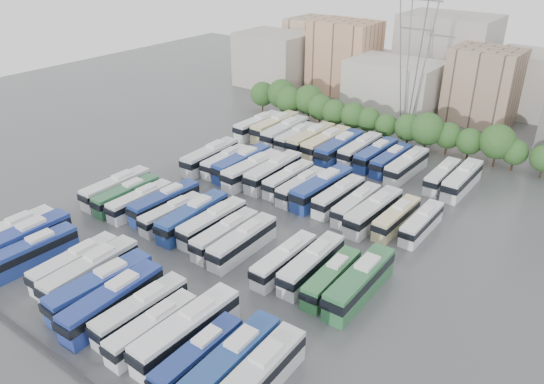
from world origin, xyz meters
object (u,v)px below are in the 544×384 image
Objects in this scene: bus_r2_s11 at (374,211)px; bus_r2_s3 at (242,163)px; bus_r2_s13 at (422,223)px; bus_r1_s12 at (332,278)px; bus_r1_s7 at (225,234)px; bus_r3_s1 at (275,126)px; bus_r2_s10 at (356,204)px; bus_r3_s8 at (376,154)px; bus_r1_s2 at (140,201)px; bus_r0_s5 at (91,272)px; bus_r3_s4 at (311,139)px; bus_r1_s1 at (127,195)px; bus_r2_s8 at (322,188)px; bus_r2_s9 at (339,196)px; bus_r3_s7 at (360,149)px; bus_r3_s13 at (462,179)px; bus_r2_s5 at (273,172)px; electricity_pylon at (415,42)px; bus_r1_s3 at (165,202)px; bus_r3_s0 at (258,125)px; bus_r3_s9 at (391,160)px; bus_r1_s6 at (213,223)px; bus_r3_s12 at (442,176)px; bus_r3_s5 at (326,143)px; bus_r3_s10 at (407,166)px; bus_r0_s12 at (232,362)px; bus_r1_s13 at (360,282)px; bus_r1_s10 at (284,260)px; bus_r1_s0 at (116,188)px; bus_r1_s11 at (312,264)px; bus_r1_s8 at (243,241)px; bus_r2_s12 at (397,218)px; bus_r3_s2 at (285,132)px; bus_r0_s10 at (187,330)px; bus_r0_s2 at (31,253)px; bus_r0_s4 at (75,264)px; bus_r0_s9 at (152,328)px; bus_r3_s3 at (296,137)px; bus_r2_s4 at (253,170)px; bus_r0_s1 at (22,241)px; bus_r0_s6 at (101,287)px; bus_r0_s7 at (113,301)px.

bus_r2_s3 is at bearing 178.50° from bus_r2_s11.
bus_r1_s12 is at bearing -100.25° from bus_r2_s13.
bus_r1_s7 is 0.88× the size of bus_r3_s1.
bus_r3_s8 is (-6.60, 19.01, 0.12)m from bus_r2_s10.
bus_r2_s3 reaches higher than bus_r1_s2.
bus_r3_s4 is (-3.29, 52.76, 0.04)m from bus_r0_s5.
bus_r1_s1 is 30.54m from bus_r2_s8.
bus_r3_s7 reaches higher than bus_r2_s9.
bus_r2_s5 is at bearing -148.32° from bus_r3_s13.
electricity_pylon is 59.36m from bus_r1_s3.
bus_r3_s0 is at bearing 104.96° from bus_r0_s5.
bus_r3_s9 is at bearing 62.55° from bus_r1_s3.
bus_r1_s6 is 1.07× the size of bus_r3_s12.
bus_r1_s1 is at bearing -83.45° from bus_r3_s0.
bus_r3_s5 is 16.59m from bus_r3_s10.
bus_r2_s5 reaches higher than bus_r0_s12.
bus_r0_s5 is 32.08m from bus_r1_s13.
bus_r1_s10 is 0.84× the size of bus_r3_s5.
bus_r1_s10 is 18.44m from bus_r2_s10.
bus_r1_s11 is at bearing 1.39° from bus_r1_s0.
bus_r1_s12 is at bearing -55.58° from bus_r3_s5.
bus_r2_s3 is (-29.96, 18.96, 0.30)m from bus_r1_s12.
bus_r1_s8 is 6.81m from bus_r1_s10.
bus_r2_s10 is at bearing -27.24° from bus_r3_s0.
bus_r2_s11 is at bearing -165.79° from bus_r2_s12.
bus_r3_s4 is (6.28, -0.14, -0.02)m from bus_r3_s2.
bus_r0_s10 is at bearing -82.63° from electricity_pylon.
bus_r0_s2 is at bearing -123.62° from bus_r1_s6.
bus_r0_s4 is 1.03× the size of bus_r1_s1.
bus_r3_s1 is at bearing 179.44° from bus_r3_s9.
bus_r3_s3 reaches higher than bus_r0_s9.
electricity_pylon is 32.28m from bus_r3_s1.
bus_r0_s5 is 0.99× the size of bus_r3_s1.
bus_r3_s3 is at bearing -2.02° from bus_r3_s0.
bus_r0_s10 reaches higher than bus_r2_s12.
bus_r1_s3 is at bearing 7.51° from bus_r1_s0.
bus_r2_s11 is (29.91, 18.18, 0.21)m from bus_r1_s2.
bus_r3_s1 is at bearing 150.75° from bus_r2_s11.
bus_r3_s13 is (13.01, -0.63, 0.14)m from bus_r3_s9.
bus_r2_s4 reaches higher than bus_r1_s8.
bus_r1_s7 is at bearing 41.11° from bus_r0_s1.
bus_r0_s6 is 1.14× the size of bus_r2_s9.
bus_r1_s6 is 0.96× the size of bus_r3_s10.
bus_r0_s2 is at bearing -153.05° from bus_r1_s13.
bus_r3_s2 is at bearing 105.80° from bus_r0_s6.
bus_r0_s10 is at bearing 6.61° from bus_r0_s7.
bus_r1_s13 is (33.27, -0.11, 0.15)m from bus_r1_s3.
bus_r0_s1 reaches higher than bus_r3_s1.
electricity_pylon is 77.24m from bus_r0_s9.
bus_r1_s1 reaches higher than bus_r2_s13.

